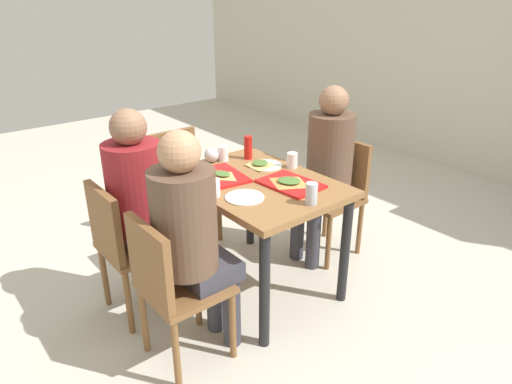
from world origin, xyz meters
TOP-DOWN VIEW (x-y plane):
  - ground_plane at (0.00, 0.00)m, footprint 10.00×10.00m
  - main_table at (0.00, 0.00)m, footprint 1.05×0.77m
  - chair_near_left at (-0.26, -0.77)m, footprint 0.40×0.40m
  - chair_near_right at (0.26, -0.77)m, footprint 0.40×0.40m
  - chair_far_side at (0.00, 0.77)m, footprint 0.40×0.40m
  - chair_left_end at (-0.91, 0.00)m, footprint 0.40×0.40m
  - person_in_red at (-0.26, -0.63)m, footprint 0.32×0.42m
  - person_in_brown_jacket at (0.26, -0.63)m, footprint 0.32×0.42m
  - person_far_side at (-0.00, 0.63)m, footprint 0.32×0.42m
  - tray_red_near at (-0.18, -0.13)m, footprint 0.39×0.31m
  - tray_red_far at (0.18, 0.12)m, footprint 0.37×0.28m
  - paper_plate_center at (-0.16, 0.21)m, footprint 0.22×0.22m
  - paper_plate_near_edge at (0.16, -0.21)m, footprint 0.22×0.22m
  - pizza_slice_a at (-0.17, -0.14)m, footprint 0.20×0.15m
  - pizza_slice_b at (0.18, 0.10)m, footprint 0.24×0.22m
  - pizza_slice_c at (-0.18, 0.18)m, footprint 0.23×0.23m
  - plastic_cup_a at (-0.03, 0.33)m, footprint 0.07×0.07m
  - plastic_cup_b at (0.03, -0.33)m, footprint 0.07×0.07m
  - plastic_cup_c at (-0.42, 0.06)m, footprint 0.07×0.07m
  - soda_can at (0.45, 0.02)m, footprint 0.07×0.07m
  - condiment_bottle at (-0.34, 0.21)m, footprint 0.06×0.06m
  - foil_bundle at (-0.45, -0.02)m, footprint 0.10×0.10m

SIDE VIEW (x-z plane):
  - ground_plane at x=0.00m, z-range -0.02..0.00m
  - chair_near_left at x=-0.26m, z-range 0.07..0.92m
  - chair_near_right at x=0.26m, z-range 0.07..0.92m
  - chair_far_side at x=0.00m, z-range 0.07..0.92m
  - chair_left_end at x=-0.91m, z-range 0.07..0.92m
  - main_table at x=0.00m, z-range 0.27..1.03m
  - person_in_red at x=-0.26m, z-range 0.11..1.37m
  - person_in_brown_jacket at x=0.26m, z-range 0.11..1.37m
  - person_far_side at x=0.00m, z-range 0.11..1.37m
  - paper_plate_center at x=-0.16m, z-range 0.76..0.77m
  - paper_plate_near_edge at x=0.16m, z-range 0.76..0.77m
  - tray_red_near at x=-0.18m, z-range 0.76..0.78m
  - tray_red_far at x=0.18m, z-range 0.76..0.78m
  - pizza_slice_c at x=-0.18m, z-range 0.77..0.79m
  - pizza_slice_a at x=-0.17m, z-range 0.77..0.80m
  - pizza_slice_b at x=0.18m, z-range 0.77..0.80m
  - plastic_cup_a at x=-0.03m, z-range 0.76..0.86m
  - plastic_cup_b at x=0.03m, z-range 0.76..0.86m
  - plastic_cup_c at x=-0.42m, z-range 0.76..0.86m
  - foil_bundle at x=-0.45m, z-range 0.76..0.86m
  - soda_can at x=0.45m, z-range 0.76..0.88m
  - condiment_bottle at x=-0.34m, z-range 0.76..0.92m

